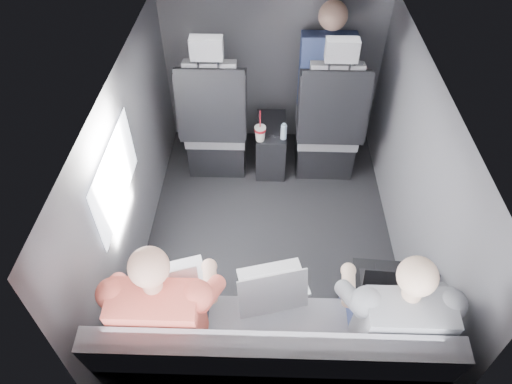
{
  "coord_description": "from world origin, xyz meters",
  "views": [
    {
      "loc": [
        -0.04,
        -2.16,
        2.63
      ],
      "look_at": [
        -0.1,
        -0.05,
        0.55
      ],
      "focal_mm": 32.0,
      "sensor_mm": 36.0,
      "label": 1
    }
  ],
  "objects_px": {
    "center_console": "(271,145)",
    "water_bottle": "(284,132)",
    "passenger_front_right": "(326,73)",
    "front_seat_right": "(327,130)",
    "laptop_silver": "(273,286)",
    "front_seat_left": "(216,128)",
    "soda_cup": "(260,133)",
    "passenger_rear_left": "(169,310)",
    "passenger_rear_right": "(388,316)",
    "rear_bench": "(269,359)",
    "laptop_black": "(391,284)",
    "laptop_white": "(169,287)"
  },
  "relations": [
    {
      "from": "passenger_rear_right",
      "to": "front_seat_left",
      "type": "bearing_deg",
      "value": 119.79
    },
    {
      "from": "center_console",
      "to": "water_bottle",
      "type": "xyz_separation_m",
      "value": [
        0.1,
        -0.16,
        0.26
      ]
    },
    {
      "from": "center_console",
      "to": "passenger_front_right",
      "type": "height_order",
      "value": "passenger_front_right"
    },
    {
      "from": "passenger_rear_left",
      "to": "passenger_rear_right",
      "type": "bearing_deg",
      "value": 0.02
    },
    {
      "from": "passenger_rear_right",
      "to": "rear_bench",
      "type": "bearing_deg",
      "value": -170.67
    },
    {
      "from": "soda_cup",
      "to": "laptop_silver",
      "type": "bearing_deg",
      "value": -86.2
    },
    {
      "from": "front_seat_left",
      "to": "passenger_rear_left",
      "type": "relative_size",
      "value": 1.05
    },
    {
      "from": "front_seat_left",
      "to": "soda_cup",
      "type": "height_order",
      "value": "front_seat_left"
    },
    {
      "from": "front_seat_left",
      "to": "soda_cup",
      "type": "xyz_separation_m",
      "value": [
        0.36,
        -0.15,
        0.07
      ]
    },
    {
      "from": "soda_cup",
      "to": "laptop_silver",
      "type": "relative_size",
      "value": 0.68
    },
    {
      "from": "laptop_black",
      "to": "laptop_white",
      "type": "bearing_deg",
      "value": -177.28
    },
    {
      "from": "water_bottle",
      "to": "passenger_rear_right",
      "type": "height_order",
      "value": "passenger_rear_right"
    },
    {
      "from": "laptop_silver",
      "to": "passenger_front_right",
      "type": "bearing_deg",
      "value": 77.82
    },
    {
      "from": "front_seat_right",
      "to": "soda_cup",
      "type": "bearing_deg",
      "value": -164.86
    },
    {
      "from": "passenger_front_right",
      "to": "soda_cup",
      "type": "bearing_deg",
      "value": -141.91
    },
    {
      "from": "passenger_rear_left",
      "to": "rear_bench",
      "type": "bearing_deg",
      "value": -10.7
    },
    {
      "from": "laptop_silver",
      "to": "laptop_white",
      "type": "bearing_deg",
      "value": -177.69
    },
    {
      "from": "laptop_black",
      "to": "rear_bench",
      "type": "bearing_deg",
      "value": -156.42
    },
    {
      "from": "front_seat_left",
      "to": "center_console",
      "type": "relative_size",
      "value": 2.64
    },
    {
      "from": "soda_cup",
      "to": "laptop_white",
      "type": "distance_m",
      "value": 1.61
    },
    {
      "from": "front_seat_right",
      "to": "passenger_rear_right",
      "type": "bearing_deg",
      "value": -85.77
    },
    {
      "from": "rear_bench",
      "to": "laptop_white",
      "type": "distance_m",
      "value": 0.66
    },
    {
      "from": "laptop_white",
      "to": "passenger_front_right",
      "type": "height_order",
      "value": "passenger_front_right"
    },
    {
      "from": "front_seat_left",
      "to": "laptop_white",
      "type": "height_order",
      "value": "front_seat_left"
    },
    {
      "from": "passenger_front_right",
      "to": "water_bottle",
      "type": "bearing_deg",
      "value": -131.13
    },
    {
      "from": "rear_bench",
      "to": "passenger_rear_left",
      "type": "bearing_deg",
      "value": 169.3
    },
    {
      "from": "front_seat_right",
      "to": "laptop_silver",
      "type": "distance_m",
      "value": 1.73
    },
    {
      "from": "laptop_silver",
      "to": "passenger_front_right",
      "type": "height_order",
      "value": "passenger_front_right"
    },
    {
      "from": "center_console",
      "to": "laptop_black",
      "type": "height_order",
      "value": "laptop_black"
    },
    {
      "from": "rear_bench",
      "to": "passenger_rear_right",
      "type": "bearing_deg",
      "value": 9.33
    },
    {
      "from": "front_seat_right",
      "to": "passenger_rear_left",
      "type": "height_order",
      "value": "front_seat_right"
    },
    {
      "from": "front_seat_left",
      "to": "laptop_black",
      "type": "xyz_separation_m",
      "value": [
        1.07,
        -1.63,
        0.23
      ]
    },
    {
      "from": "passenger_rear_left",
      "to": "passenger_rear_right",
      "type": "distance_m",
      "value": 1.09
    },
    {
      "from": "rear_bench",
      "to": "soda_cup",
      "type": "distance_m",
      "value": 1.77
    },
    {
      "from": "front_seat_left",
      "to": "passenger_rear_right",
      "type": "relative_size",
      "value": 1.07
    },
    {
      "from": "passenger_rear_left",
      "to": "laptop_black",
      "type": "bearing_deg",
      "value": 8.91
    },
    {
      "from": "laptop_silver",
      "to": "passenger_front_right",
      "type": "distance_m",
      "value": 1.97
    },
    {
      "from": "front_seat_left",
      "to": "passenger_rear_left",
      "type": "xyz_separation_m",
      "value": [
        -0.06,
        -1.81,
        0.22
      ]
    },
    {
      "from": "soda_cup",
      "to": "laptop_white",
      "type": "relative_size",
      "value": 0.62
    },
    {
      "from": "passenger_rear_left",
      "to": "passenger_front_right",
      "type": "height_order",
      "value": "passenger_front_right"
    },
    {
      "from": "soda_cup",
      "to": "water_bottle",
      "type": "height_order",
      "value": "soda_cup"
    },
    {
      "from": "laptop_black",
      "to": "passenger_front_right",
      "type": "relative_size",
      "value": 0.4
    },
    {
      "from": "laptop_black",
      "to": "passenger_rear_left",
      "type": "distance_m",
      "value": 1.14
    },
    {
      "from": "laptop_black",
      "to": "center_console",
      "type": "bearing_deg",
      "value": 110.51
    },
    {
      "from": "rear_bench",
      "to": "passenger_front_right",
      "type": "distance_m",
      "value": 2.25
    },
    {
      "from": "center_console",
      "to": "water_bottle",
      "type": "height_order",
      "value": "water_bottle"
    },
    {
      "from": "rear_bench",
      "to": "soda_cup",
      "type": "height_order",
      "value": "rear_bench"
    },
    {
      "from": "laptop_white",
      "to": "passenger_rear_left",
      "type": "height_order",
      "value": "passenger_rear_left"
    },
    {
      "from": "water_bottle",
      "to": "passenger_rear_left",
      "type": "xyz_separation_m",
      "value": [
        -0.6,
        -1.69,
        0.16
      ]
    },
    {
      "from": "center_console",
      "to": "laptop_white",
      "type": "relative_size",
      "value": 1.08
    }
  ]
}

